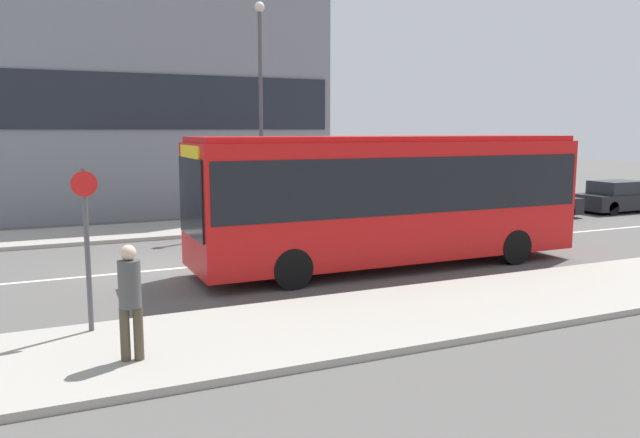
{
  "coord_description": "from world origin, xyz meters",
  "views": [
    {
      "loc": [
        -2.9,
        -16.33,
        3.65
      ],
      "look_at": [
        3.68,
        -1.82,
        1.37
      ],
      "focal_mm": 35.0,
      "sensor_mm": 36.0,
      "label": 1
    }
  ],
  "objects_px": {
    "parked_car_0": "(530,203)",
    "parked_car_1": "(618,197)",
    "street_lamp": "(261,95)",
    "city_bus": "(390,193)",
    "bus_stop_sign": "(87,238)",
    "pedestrian_near_stop": "(130,295)"
  },
  "relations": [
    {
      "from": "parked_car_1",
      "to": "street_lamp",
      "type": "xyz_separation_m",
      "value": [
        -16.27,
        1.53,
        4.23
      ]
    },
    {
      "from": "parked_car_1",
      "to": "bus_stop_sign",
      "type": "bearing_deg",
      "value": -159.8
    },
    {
      "from": "bus_stop_sign",
      "to": "parked_car_1",
      "type": "bearing_deg",
      "value": 20.2
    },
    {
      "from": "city_bus",
      "to": "street_lamp",
      "type": "bearing_deg",
      "value": 96.01
    },
    {
      "from": "city_bus",
      "to": "pedestrian_near_stop",
      "type": "height_order",
      "value": "city_bus"
    },
    {
      "from": "street_lamp",
      "to": "parked_car_0",
      "type": "bearing_deg",
      "value": -7.55
    },
    {
      "from": "city_bus",
      "to": "street_lamp",
      "type": "distance_m",
      "value": 7.74
    },
    {
      "from": "pedestrian_near_stop",
      "to": "street_lamp",
      "type": "height_order",
      "value": "street_lamp"
    },
    {
      "from": "parked_car_0",
      "to": "parked_car_1",
      "type": "bearing_deg",
      "value": -0.5
    },
    {
      "from": "parked_car_0",
      "to": "parked_car_1",
      "type": "xyz_separation_m",
      "value": [
        5.07,
        -0.04,
        0.02
      ]
    },
    {
      "from": "city_bus",
      "to": "parked_car_0",
      "type": "xyz_separation_m",
      "value": [
        10.08,
        5.61,
        -1.37
      ]
    },
    {
      "from": "bus_stop_sign",
      "to": "parked_car_0",
      "type": "bearing_deg",
      "value": 25.4
    },
    {
      "from": "parked_car_0",
      "to": "street_lamp",
      "type": "relative_size",
      "value": 0.52
    },
    {
      "from": "city_bus",
      "to": "pedestrian_near_stop",
      "type": "xyz_separation_m",
      "value": [
        -7.3,
        -4.63,
        -0.84
      ]
    },
    {
      "from": "city_bus",
      "to": "bus_stop_sign",
      "type": "height_order",
      "value": "city_bus"
    },
    {
      "from": "pedestrian_near_stop",
      "to": "street_lamp",
      "type": "bearing_deg",
      "value": 75.49
    },
    {
      "from": "pedestrian_near_stop",
      "to": "street_lamp",
      "type": "distance_m",
      "value": 13.76
    },
    {
      "from": "city_bus",
      "to": "parked_car_1",
      "type": "bearing_deg",
      "value": 17.19
    },
    {
      "from": "city_bus",
      "to": "bus_stop_sign",
      "type": "xyz_separation_m",
      "value": [
        -7.76,
        -2.87,
        -0.2
      ]
    },
    {
      "from": "parked_car_0",
      "to": "bus_stop_sign",
      "type": "distance_m",
      "value": 19.79
    },
    {
      "from": "parked_car_0",
      "to": "parked_car_1",
      "type": "height_order",
      "value": "parked_car_1"
    },
    {
      "from": "city_bus",
      "to": "parked_car_1",
      "type": "height_order",
      "value": "city_bus"
    }
  ]
}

